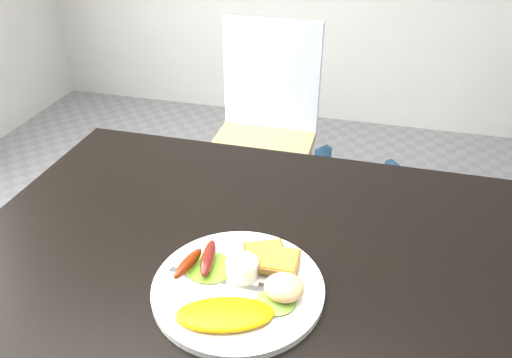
# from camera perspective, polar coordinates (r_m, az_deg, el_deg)

# --- Properties ---
(dining_table) EXTENTS (1.20, 0.80, 0.04)m
(dining_table) POSITION_cam_1_polar(r_m,az_deg,el_deg) (0.95, 2.30, -9.84)
(dining_table) COLOR black
(dining_table) RESTS_ON ground
(dining_chair) EXTENTS (0.38, 0.38, 0.04)m
(dining_chair) POSITION_cam_1_polar(r_m,az_deg,el_deg) (1.90, 0.52, 3.42)
(dining_chair) COLOR tan
(dining_chair) RESTS_ON ground
(person) EXTENTS (0.62, 0.44, 1.64)m
(person) POSITION_cam_1_polar(r_m,az_deg,el_deg) (1.27, 7.88, 6.62)
(person) COLOR navy
(person) RESTS_ON ground
(plate) EXTENTS (0.29, 0.29, 0.01)m
(plate) POSITION_cam_1_polar(r_m,az_deg,el_deg) (0.87, -2.05, -12.33)
(plate) COLOR white
(plate) RESTS_ON dining_table
(lettuce_left) EXTENTS (0.10, 0.09, 0.01)m
(lettuce_left) POSITION_cam_1_polar(r_m,az_deg,el_deg) (0.89, -5.27, -10.03)
(lettuce_left) COLOR #59951B
(lettuce_left) RESTS_ON plate
(lettuce_right) EXTENTS (0.08, 0.08, 0.01)m
(lettuce_right) POSITION_cam_1_polar(r_m,az_deg,el_deg) (0.83, 2.22, -13.86)
(lettuce_right) COLOR #529029
(lettuce_right) RESTS_ON plate
(omelette) EXTENTS (0.17, 0.12, 0.02)m
(omelette) POSITION_cam_1_polar(r_m,az_deg,el_deg) (0.81, -3.61, -15.18)
(omelette) COLOR #EBB30A
(omelette) RESTS_ON plate
(sausage_a) EXTENTS (0.04, 0.09, 0.02)m
(sausage_a) POSITION_cam_1_polar(r_m,az_deg,el_deg) (0.88, -7.77, -9.52)
(sausage_a) COLOR maroon
(sausage_a) RESTS_ON lettuce_left
(sausage_b) EXTENTS (0.04, 0.10, 0.02)m
(sausage_b) POSITION_cam_1_polar(r_m,az_deg,el_deg) (0.89, -5.47, -8.96)
(sausage_b) COLOR #5E1813
(sausage_b) RESTS_ON lettuce_left
(ramekin) EXTENTS (0.06, 0.06, 0.03)m
(ramekin) POSITION_cam_1_polar(r_m,az_deg,el_deg) (0.87, -1.62, -10.23)
(ramekin) COLOR white
(ramekin) RESTS_ON plate
(toast_a) EXTENTS (0.10, 0.10, 0.01)m
(toast_a) POSITION_cam_1_polar(r_m,az_deg,el_deg) (0.91, 1.07, -8.76)
(toast_a) COLOR brown
(toast_a) RESTS_ON plate
(toast_b) EXTENTS (0.07, 0.07, 0.01)m
(toast_b) POSITION_cam_1_polar(r_m,az_deg,el_deg) (0.88, 2.77, -9.36)
(toast_b) COLOR olive
(toast_b) RESTS_ON toast_a
(potato_salad) EXTENTS (0.07, 0.07, 0.04)m
(potato_salad) POSITION_cam_1_polar(r_m,az_deg,el_deg) (0.83, 3.21, -12.27)
(potato_salad) COLOR beige
(potato_salad) RESTS_ON lettuce_right
(fork) EXTENTS (0.16, 0.02, 0.00)m
(fork) POSITION_cam_1_polar(r_m,az_deg,el_deg) (0.87, -5.04, -11.35)
(fork) COLOR #ADAFB7
(fork) RESTS_ON plate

